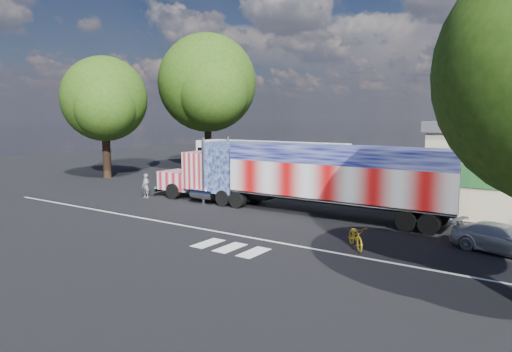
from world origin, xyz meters
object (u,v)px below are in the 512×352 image
Objects in this scene: parked_car at (504,239)px; tree_nw_a at (208,83)px; woman at (146,186)px; tree_w_a at (105,99)px; bicycle at (356,237)px; semi_truck at (298,175)px; coach_bus at (268,164)px.

tree_nw_a is (-27.96, 15.11, 8.17)m from parked_car.
woman is at bearing -65.63° from tree_nw_a.
tree_w_a is (-4.04, -9.26, -1.77)m from tree_nw_a.
tree_w_a is (-32.00, 5.85, 6.39)m from parked_car.
parked_car is 33.15m from tree_w_a.
bicycle is at bearing -9.33° from woman.
bicycle is at bearing -42.63° from semi_truck.
parked_car is at bearing -13.05° from semi_truck.
semi_truck is 22.05m from tree_w_a.
woman is at bearing 130.55° from bicycle.
parked_car is at bearing -27.76° from coach_bus.
coach_bus is 6.57× the size of bicycle.
parked_car is at bearing -28.39° from tree_nw_a.
coach_bus is 3.09× the size of parked_car.
tree_nw_a is (-22.83, 17.79, 8.25)m from bicycle.
coach_bus is at bearing 133.70° from semi_truck.
semi_truck is 11.88× the size of woman.
woman is at bearing -170.74° from semi_truck.
coach_bus is (-6.09, 6.37, -0.30)m from semi_truck.
tree_nw_a reaches higher than woman.
tree_nw_a is at bearing 150.69° from coach_bus.
parked_car is 0.29× the size of tree_nw_a.
coach_bus is at bearing 97.80° from bicycle.
tree_nw_a reaches higher than semi_truck.
semi_truck is at bearing 11.77° from woman.
parked_car is at bearing -10.36° from tree_w_a.
parked_car is at bearing 0.52° from woman.
bicycle is at bearing 132.55° from parked_car.
coach_bus reaches higher than bicycle.
semi_truck is 11.14m from parked_car.
tree_w_a is at bearing 124.79° from bicycle.
tree_nw_a is at bearing 66.45° from tree_w_a.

